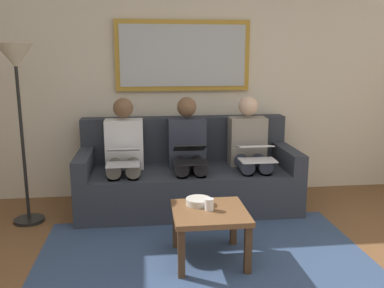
{
  "coord_description": "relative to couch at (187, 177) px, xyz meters",
  "views": [
    {
      "loc": [
        0.45,
        2.05,
        1.56
      ],
      "look_at": [
        0.0,
        -1.7,
        0.75
      ],
      "focal_mm": 39.01,
      "sensor_mm": 36.0,
      "label": 1
    }
  ],
  "objects": [
    {
      "name": "coffee_table",
      "position": [
        -0.04,
        1.22,
        0.03
      ],
      "size": [
        0.56,
        0.56,
        0.41
      ],
      "color": "brown",
      "rests_on": "ground_plane"
    },
    {
      "name": "standing_lamp",
      "position": [
        1.55,
        0.27,
        1.06
      ],
      "size": [
        0.32,
        0.32,
        1.66
      ],
      "color": "black",
      "rests_on": "ground_plane"
    },
    {
      "name": "bowl",
      "position": [
        0.03,
        1.08,
        0.12
      ],
      "size": [
        0.2,
        0.2,
        0.05
      ],
      "primitive_type": "cylinder",
      "color": "beige",
      "rests_on": "coffee_table"
    },
    {
      "name": "framed_mirror",
      "position": [
        0.0,
        -0.39,
        1.24
      ],
      "size": [
        1.45,
        0.05,
        0.75
      ],
      "color": "#B7892D"
    },
    {
      "name": "person_left",
      "position": [
        -0.64,
        0.07,
        0.3
      ],
      "size": [
        0.38,
        0.58,
        1.14
      ],
      "color": "gray",
      "rests_on": "couch"
    },
    {
      "name": "person_middle",
      "position": [
        0.0,
        0.07,
        0.3
      ],
      "size": [
        0.38,
        0.58,
        1.14
      ],
      "color": "#2D3342",
      "rests_on": "couch"
    },
    {
      "name": "laptop_silver",
      "position": [
        0.64,
        0.31,
        0.32
      ],
      "size": [
        0.31,
        0.35,
        0.15
      ],
      "color": "silver"
    },
    {
      "name": "person_right",
      "position": [
        0.64,
        0.07,
        0.3
      ],
      "size": [
        0.38,
        0.58,
        1.14
      ],
      "color": "silver",
      "rests_on": "couch"
    },
    {
      "name": "couch",
      "position": [
        0.0,
        0.0,
        0.0
      ],
      "size": [
        2.2,
        0.9,
        0.9
      ],
      "color": "#2D333D",
      "rests_on": "ground_plane"
    },
    {
      "name": "cup",
      "position": [
        -0.04,
        1.21,
        0.14
      ],
      "size": [
        0.07,
        0.07,
        0.09
      ],
      "primitive_type": "cylinder",
      "color": "silver",
      "rests_on": "coffee_table"
    },
    {
      "name": "area_rug",
      "position": [
        0.0,
        1.27,
        -0.31
      ],
      "size": [
        2.6,
        1.8,
        0.01
      ],
      "primitive_type": "cube",
      "color": "#33476B",
      "rests_on": "ground_plane"
    },
    {
      "name": "laptop_black",
      "position": [
        0.0,
        0.3,
        0.31
      ],
      "size": [
        0.31,
        0.36,
        0.16
      ],
      "color": "black"
    },
    {
      "name": "wall_rear",
      "position": [
        0.0,
        -0.48,
        0.99
      ],
      "size": [
        6.0,
        0.12,
        2.6
      ],
      "primitive_type": "cube",
      "color": "beige",
      "rests_on": "ground_plane"
    },
    {
      "name": "laptop_white",
      "position": [
        -0.64,
        0.32,
        0.32
      ],
      "size": [
        0.35,
        0.34,
        0.14
      ],
      "color": "white"
    }
  ]
}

